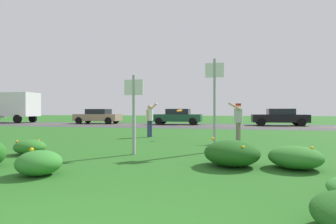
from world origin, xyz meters
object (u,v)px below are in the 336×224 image
Objects in this scene: sign_post_by_roadside at (214,96)px; car_dark_green_center_right at (177,117)px; frisbee_orange at (180,111)px; box_truck_white at (8,106)px; person_thrower_white_shirt at (150,118)px; car_tan_rightmost at (98,116)px; person_catcher_red_cap_gray_shirt at (238,119)px; car_black_center_left at (280,117)px; sign_post_near_path at (134,106)px.

sign_post_by_roadside is 0.63× the size of car_dark_green_center_right.
box_truck_white reaches higher than frisbee_orange.
frisbee_orange is 0.04× the size of box_truck_white.
car_dark_green_center_right is at bearing 94.09° from person_thrower_white_shirt.
sign_post_by_roadside is at bearing -52.87° from car_tan_rightmost.
sign_post_by_roadside is 1.77× the size of person_catcher_red_cap_gray_shirt.
frisbee_orange is at bearing 166.73° from person_catcher_red_cap_gray_shirt.
sign_post_by_roadside is at bearing -106.58° from car_black_center_left.
person_thrower_white_shirt reaches higher than person_catcher_red_cap_gray_shirt.
sign_post_by_roadside is 0.63× the size of car_tan_rightmost.
car_dark_green_center_right reaches higher than frisbee_orange.
sign_post_by_roadside is at bearing -63.50° from frisbee_orange.
frisbee_orange is (0.55, 4.40, -0.12)m from sign_post_near_path.
sign_post_by_roadside is 20.20m from car_tan_rightmost.
sign_post_near_path is 8.61× the size of frisbee_orange.
frisbee_orange is 0.06× the size of car_tan_rightmost.
car_dark_green_center_right is (-4.13, 16.08, -0.98)m from sign_post_by_roadside.
sign_post_by_roadside is 3.80m from frisbee_orange.
car_tan_rightmost is (-8.91, 12.02, -0.18)m from person_thrower_white_shirt.
person_catcher_red_cap_gray_shirt is 0.36× the size of car_dark_green_center_right.
box_truck_white reaches higher than car_dark_green_center_right.
car_dark_green_center_right is (-8.91, 0.00, 0.00)m from car_black_center_left.
car_tan_rightmost is (-16.96, 0.00, 0.00)m from car_black_center_left.
person_catcher_red_cap_gray_shirt is at bearing -13.27° from frisbee_orange.
person_catcher_red_cap_gray_shirt is 6.07× the size of frisbee_orange.
sign_post_by_roadside reaches higher than frisbee_orange.
person_thrower_white_shirt is 0.37× the size of car_dark_green_center_right.
sign_post_near_path is 19.79m from car_tan_rightmost.
person_catcher_red_cap_gray_shirt reaches higher than car_tan_rightmost.
frisbee_orange is 12.94m from car_dark_green_center_right.
car_dark_green_center_right is 18.66m from box_truck_white.
car_black_center_left is 1.00× the size of car_dark_green_center_right.
box_truck_white is at bearing 180.00° from car_tan_rightmost.
car_black_center_left and car_dark_green_center_right have the same top height.
box_truck_white is at bearing 180.00° from car_black_center_left.
box_truck_white is (-21.07, 12.70, 0.53)m from frisbee_orange.
car_tan_rightmost is (-8.05, 0.00, 0.00)m from car_dark_green_center_right.
person_thrower_white_shirt is 14.47m from car_black_center_left.
box_truck_white is at bearing 180.00° from car_dark_green_center_right.
person_catcher_red_cap_gray_shirt reaches higher than frisbee_orange.
car_dark_green_center_right is 1.00× the size of car_tan_rightmost.
frisbee_orange is at bearing 116.50° from sign_post_by_roadside.
car_black_center_left is at bearing 0.00° from car_dark_green_center_right.
car_tan_rightmost is at bearing 0.00° from box_truck_white.
car_dark_green_center_right is at bearing 100.87° from frisbee_orange.
frisbee_orange is 16.48m from car_tan_rightmost.
person_catcher_red_cap_gray_shirt is 0.36× the size of car_black_center_left.
car_dark_green_center_right is (-0.86, 12.02, -0.18)m from person_thrower_white_shirt.
car_tan_rightmost is 10.64m from box_truck_white.
car_black_center_left reaches higher than frisbee_orange.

